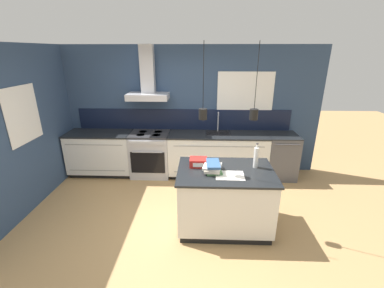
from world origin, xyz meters
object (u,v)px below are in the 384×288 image
Objects in this scene: oven_range at (151,154)px; red_supply_box at (198,162)px; dishwasher at (281,156)px; book_stack at (213,167)px; bottle_on_island at (256,157)px.

red_supply_box is (1.01, -1.52, 0.51)m from oven_range.
dishwasher is 2.31m from book_stack.
oven_range is at bearing 123.67° from red_supply_box.
red_supply_box is at bearing 178.93° from bottle_on_island.
red_supply_box is (-0.20, 0.18, -0.01)m from book_stack.
bottle_on_island is 0.65m from book_stack.
oven_range is 3.66× the size of red_supply_box.
red_supply_box is (-1.67, -1.52, 0.51)m from dishwasher.
oven_range is at bearing 125.43° from book_stack.
book_stack is at bearing -54.57° from oven_range.
red_supply_box reaches higher than oven_range.
bottle_on_island is (-0.85, -1.54, 0.61)m from dishwasher.
bottle_on_island is (1.83, -1.53, 0.61)m from oven_range.
bottle_on_island is at bearing -1.07° from red_supply_box.
oven_range is 1.00× the size of dishwasher.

